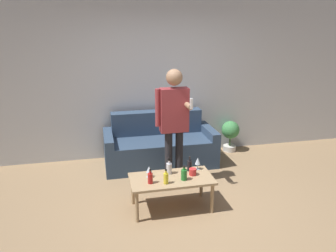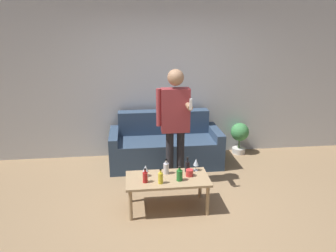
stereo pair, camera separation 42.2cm
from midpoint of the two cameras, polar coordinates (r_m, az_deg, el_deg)
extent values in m
plane|color=#997A56|center=(4.14, 1.04, -15.71)|extent=(16.00, 16.00, 0.00)
cube|color=silver|center=(5.67, -4.07, 8.08)|extent=(8.00, 0.06, 2.70)
cube|color=#334760|center=(5.37, -3.40, -4.91)|extent=(1.54, 0.58, 0.46)
cube|color=#334760|center=(5.67, -4.10, -1.55)|extent=(1.54, 0.23, 0.85)
cube|color=#334760|center=(5.39, -12.47, -4.45)|extent=(0.14, 0.81, 0.59)
cube|color=#334760|center=(5.63, 4.86, -3.15)|extent=(0.14, 0.81, 0.59)
cube|color=tan|center=(4.13, -2.35, -9.25)|extent=(1.04, 0.53, 0.03)
cylinder|color=tan|center=(4.00, -8.55, -13.87)|extent=(0.04, 0.04, 0.40)
cylinder|color=tan|center=(4.15, 4.76, -12.51)|extent=(0.04, 0.04, 0.40)
cylinder|color=tan|center=(4.37, -8.98, -11.02)|extent=(0.04, 0.04, 0.40)
cylinder|color=tan|center=(4.51, 3.15, -9.90)|extent=(0.04, 0.04, 0.40)
cylinder|color=#23752D|center=(4.04, -0.21, -8.56)|extent=(0.07, 0.07, 0.13)
cylinder|color=#23752D|center=(4.00, -0.21, -7.37)|extent=(0.03, 0.03, 0.05)
cylinder|color=black|center=(4.00, -0.21, -7.11)|extent=(0.03, 0.03, 0.01)
cylinder|color=yellow|center=(3.96, -3.45, -9.17)|extent=(0.06, 0.06, 0.13)
cylinder|color=yellow|center=(3.92, -3.47, -7.97)|extent=(0.02, 0.02, 0.05)
cylinder|color=black|center=(3.91, -3.48, -7.71)|extent=(0.03, 0.03, 0.01)
cylinder|color=#B21E1E|center=(3.98, -6.17, -9.12)|extent=(0.06, 0.06, 0.13)
cylinder|color=#B21E1E|center=(3.95, -6.22, -7.95)|extent=(0.02, 0.02, 0.05)
cylinder|color=black|center=(3.94, -6.22, -7.70)|extent=(0.03, 0.03, 0.01)
cylinder|color=silver|center=(4.20, -2.70, -7.47)|extent=(0.07, 0.07, 0.14)
cylinder|color=silver|center=(4.16, -2.72, -6.25)|extent=(0.03, 0.03, 0.05)
cylinder|color=black|center=(4.15, -2.73, -5.97)|extent=(0.03, 0.03, 0.01)
cylinder|color=black|center=(4.28, 0.94, -6.96)|extent=(0.06, 0.06, 0.14)
cylinder|color=black|center=(4.24, 0.95, -5.74)|extent=(0.02, 0.02, 0.06)
cylinder|color=black|center=(4.23, 0.95, -5.47)|extent=(0.03, 0.03, 0.01)
cylinder|color=silver|center=(4.16, -6.23, -8.85)|extent=(0.07, 0.07, 0.01)
cylinder|color=silver|center=(4.15, -6.24, -8.45)|extent=(0.01, 0.01, 0.06)
cone|color=silver|center=(4.12, -6.27, -7.56)|extent=(0.07, 0.07, 0.08)
cylinder|color=silver|center=(4.35, 2.38, -7.55)|extent=(0.07, 0.07, 0.01)
cylinder|color=silver|center=(4.34, 2.39, -7.11)|extent=(0.01, 0.01, 0.07)
cone|color=silver|center=(4.30, 2.40, -6.15)|extent=(0.07, 0.07, 0.09)
cylinder|color=red|center=(4.18, 1.42, -8.04)|extent=(0.09, 0.09, 0.09)
cylinder|color=#232328|center=(4.73, -2.46, -5.72)|extent=(0.11, 0.11, 0.82)
cylinder|color=#232328|center=(4.75, -0.60, -5.56)|extent=(0.11, 0.11, 0.82)
cube|color=#933338|center=(4.51, -1.60, 2.76)|extent=(0.39, 0.17, 0.61)
sphere|color=#9E7556|center=(4.42, -1.65, 8.45)|extent=(0.22, 0.22, 0.22)
cylinder|color=#933338|center=(4.46, -4.52, 3.16)|extent=(0.07, 0.07, 0.52)
cylinder|color=#9E7556|center=(4.39, 0.73, 3.60)|extent=(0.07, 0.27, 0.07)
cube|color=white|center=(4.22, 1.25, 3.87)|extent=(0.03, 0.03, 0.14)
cylinder|color=silver|center=(6.17, 8.74, -3.85)|extent=(0.24, 0.24, 0.10)
cylinder|color=#476B38|center=(6.12, 8.80, -2.56)|extent=(0.03, 0.03, 0.19)
sphere|color=#428E4C|center=(6.05, 8.89, -0.69)|extent=(0.32, 0.32, 0.32)
camera|label=1|loc=(0.21, -92.75, -0.86)|focal=35.00mm
camera|label=2|loc=(0.21, 87.25, 0.86)|focal=35.00mm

